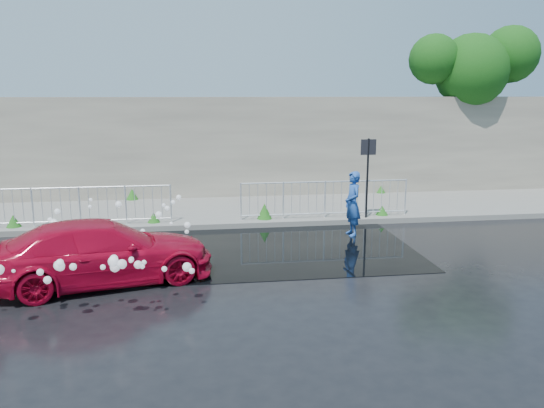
{
  "coord_description": "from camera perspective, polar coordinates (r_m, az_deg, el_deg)",
  "views": [
    {
      "loc": [
        -0.7,
        -11.68,
        3.78
      ],
      "look_at": [
        1.15,
        1.45,
        1.0
      ],
      "focal_mm": 35.0,
      "sensor_mm": 36.0,
      "label": 1
    }
  ],
  "objects": [
    {
      "name": "puddle",
      "position": [
        13.29,
        -2.51,
        -4.67
      ],
      "size": [
        8.0,
        5.0,
        0.01
      ],
      "primitive_type": "cube",
      "color": "black",
      "rests_on": "ground"
    },
    {
      "name": "tree",
      "position": [
        21.74,
        21.04,
        13.74
      ],
      "size": [
        4.98,
        2.72,
        6.26
      ],
      "color": "#332114",
      "rests_on": "ground"
    },
    {
      "name": "railing_right",
      "position": [
        15.78,
        5.71,
        0.66
      ],
      "size": [
        5.05,
        0.05,
        1.1
      ],
      "color": "silver",
      "rests_on": "pavement"
    },
    {
      "name": "person",
      "position": [
        14.38,
        8.66,
        0.04
      ],
      "size": [
        0.47,
        0.67,
        1.74
      ],
      "primitive_type": "imported",
      "rotation": [
        0.0,
        0.0,
        -1.49
      ],
      "color": "#204CA2",
      "rests_on": "ground"
    },
    {
      "name": "retaining_wall",
      "position": [
        18.99,
        -5.89,
        6.1
      ],
      "size": [
        30.0,
        0.6,
        3.5
      ],
      "primitive_type": "cube",
      "color": "#6A645A",
      "rests_on": "pavement"
    },
    {
      "name": "pavement",
      "position": [
        17.1,
        -5.47,
        -0.72
      ],
      "size": [
        30.0,
        4.0,
        0.15
      ],
      "primitive_type": "cube",
      "color": "slate",
      "rests_on": "ground"
    },
    {
      "name": "ground",
      "position": [
        12.3,
        -4.38,
        -6.09
      ],
      "size": [
        90.0,
        90.0,
        0.0
      ],
      "primitive_type": "plane",
      "color": "black",
      "rests_on": "ground"
    },
    {
      "name": "red_car",
      "position": [
        11.25,
        -17.77,
        -4.95
      ],
      "size": [
        4.72,
        2.85,
        1.28
      ],
      "primitive_type": "imported",
      "rotation": [
        0.0,
        0.0,
        1.83
      ],
      "color": "#A20622",
      "rests_on": "ground"
    },
    {
      "name": "weeds",
      "position": [
        16.52,
        -6.42,
        -0.29
      ],
      "size": [
        12.17,
        3.93,
        0.46
      ],
      "color": "#1C4211",
      "rests_on": "pavement"
    },
    {
      "name": "railing_left",
      "position": [
        15.69,
        -19.99,
        -0.07
      ],
      "size": [
        5.05,
        0.05,
        1.1
      ],
      "color": "silver",
      "rests_on": "pavement"
    },
    {
      "name": "water_spray",
      "position": [
        11.54,
        -17.04,
        -3.84
      ],
      "size": [
        3.65,
        5.61,
        1.03
      ],
      "color": "white",
      "rests_on": "ground"
    },
    {
      "name": "sign_post",
      "position": [
        15.71,
        10.27,
        4.13
      ],
      "size": [
        0.45,
        0.06,
        2.5
      ],
      "color": "black",
      "rests_on": "ground"
    },
    {
      "name": "curb",
      "position": [
        15.16,
        -5.13,
        -2.33
      ],
      "size": [
        30.0,
        0.25,
        0.16
      ],
      "primitive_type": "cube",
      "color": "slate",
      "rests_on": "ground"
    }
  ]
}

